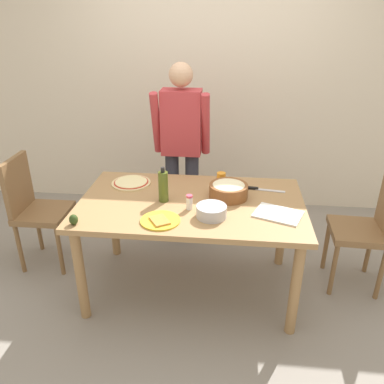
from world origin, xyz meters
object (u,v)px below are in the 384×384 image
at_px(avocado, 74,220).
at_px(pizza_raw_on_board, 131,183).
at_px(popcorn_bowl, 228,190).
at_px(person_cook, 182,143).
at_px(chair_wooden_left, 34,206).
at_px(chef_knife, 261,189).
at_px(chair_wooden_right, 369,225).
at_px(plate_with_slice, 160,220).
at_px(cup_orange, 221,178).
at_px(mixing_bowl_steel, 211,211).
at_px(dining_table, 191,213).
at_px(olive_oil_bottle, 163,186).
at_px(salt_shaker, 189,202).
at_px(cutting_board_white, 278,214).

bearing_deg(avocado, pizza_raw_on_board, 72.71).
distance_m(pizza_raw_on_board, popcorn_bowl, 0.78).
xyz_separation_m(person_cook, chair_wooden_left, (-1.16, -0.53, -0.40)).
bearing_deg(avocado, chef_knife, 28.17).
relative_size(chair_wooden_right, plate_with_slice, 3.65).
bearing_deg(pizza_raw_on_board, cup_orange, 7.27).
height_order(chair_wooden_right, mixing_bowl_steel, chair_wooden_right).
bearing_deg(dining_table, olive_oil_bottle, -176.83).
distance_m(pizza_raw_on_board, cup_orange, 0.71).
bearing_deg(avocado, dining_table, 29.71).
bearing_deg(avocado, popcorn_bowl, 27.26).
xyz_separation_m(pizza_raw_on_board, salt_shaker, (0.50, -0.38, 0.04)).
bearing_deg(avocado, chair_wooden_right, 16.25).
xyz_separation_m(person_cook, chef_knife, (0.67, -0.51, -0.17)).
bearing_deg(chair_wooden_right, chef_knife, 176.03).
height_order(dining_table, cutting_board_white, cutting_board_white).
height_order(person_cook, olive_oil_bottle, person_cook).
xyz_separation_m(mixing_bowl_steel, cup_orange, (0.04, 0.56, 0.00)).
distance_m(plate_with_slice, salt_shaker, 0.26).
relative_size(dining_table, chef_knife, 5.50).
distance_m(person_cook, popcorn_bowl, 0.80).
height_order(dining_table, mixing_bowl_steel, mixing_bowl_steel).
bearing_deg(person_cook, salt_shaker, -79.55).
distance_m(mixing_bowl_steel, chef_knife, 0.57).
distance_m(cup_orange, chef_knife, 0.32).
relative_size(mixing_bowl_steel, cup_orange, 2.35).
bearing_deg(dining_table, salt_shaker, -91.74).
distance_m(chair_wooden_left, avocado, 0.91).
distance_m(dining_table, salt_shaker, 0.19).
relative_size(chair_wooden_left, pizza_raw_on_board, 3.12).
bearing_deg(person_cook, olive_oil_bottle, -92.38).
bearing_deg(cup_orange, olive_oil_bottle, -137.90).
xyz_separation_m(chair_wooden_right, plate_with_slice, (-1.49, -0.50, 0.23)).
relative_size(popcorn_bowl, salt_shaker, 2.64).
distance_m(person_cook, pizza_raw_on_board, 0.63).
bearing_deg(pizza_raw_on_board, mixing_bowl_steel, -35.52).
xyz_separation_m(chair_wooden_right, cutting_board_white, (-0.73, -0.33, 0.23)).
height_order(popcorn_bowl, cup_orange, popcorn_bowl).
height_order(pizza_raw_on_board, plate_with_slice, plate_with_slice).
height_order(chair_wooden_right, avocado, chair_wooden_right).
bearing_deg(plate_with_slice, chair_wooden_left, 155.20).
bearing_deg(mixing_bowl_steel, avocado, -167.45).
xyz_separation_m(chair_wooden_left, popcorn_bowl, (1.58, -0.13, 0.28)).
relative_size(plate_with_slice, olive_oil_bottle, 1.02).
bearing_deg(dining_table, cup_orange, 60.14).
relative_size(person_cook, cup_orange, 19.06).
relative_size(dining_table, mixing_bowl_steel, 8.00).
bearing_deg(chair_wooden_right, cup_orange, 171.91).
height_order(person_cook, salt_shaker, person_cook).
height_order(popcorn_bowl, salt_shaker, popcorn_bowl).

